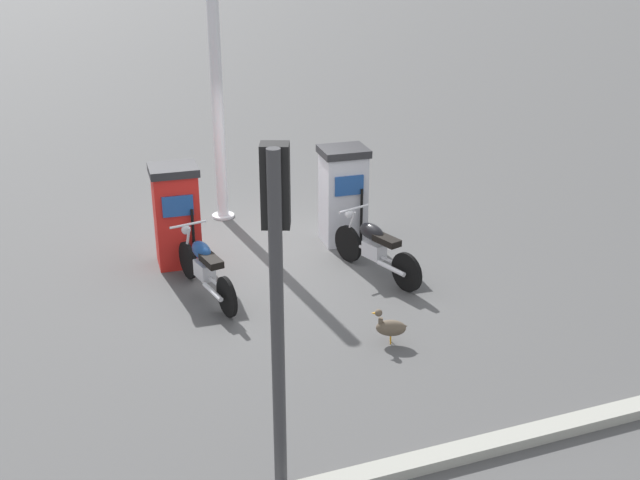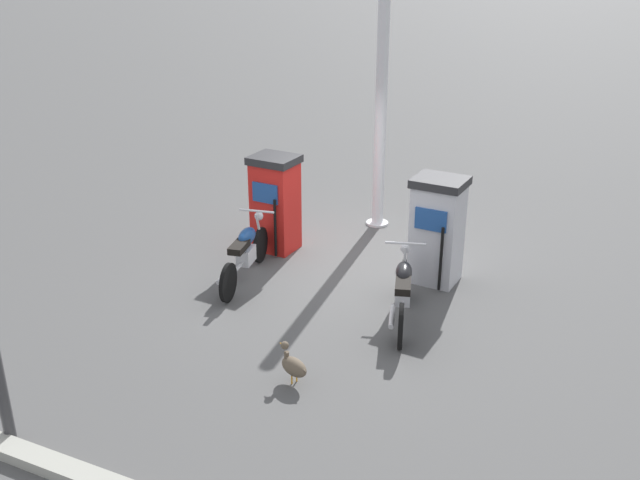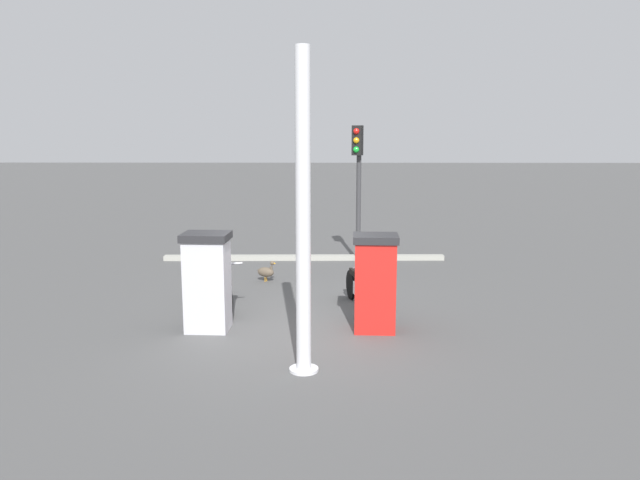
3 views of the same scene
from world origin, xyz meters
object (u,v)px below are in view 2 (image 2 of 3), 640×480
fuel_pump_near (275,203)px  fuel_pump_far (437,230)px  motorcycle_near_pump (245,251)px  motorcycle_far_pump (403,290)px  canopy_support_pole (381,111)px  wandering_duck (294,365)px

fuel_pump_near → fuel_pump_far: fuel_pump_far is taller
motorcycle_near_pump → motorcycle_far_pump: motorcycle_far_pump is taller
fuel_pump_far → fuel_pump_near: bearing=-90.0°
fuel_pump_far → motorcycle_far_pump: (1.38, -0.01, -0.36)m
canopy_support_pole → wandering_duck: bearing=11.2°
motorcycle_near_pump → motorcycle_far_pump: 2.56m
motorcycle_far_pump → wandering_duck: (1.96, -0.61, -0.23)m
fuel_pump_far → motorcycle_near_pump: (1.22, -2.57, -0.37)m
motorcycle_near_pump → wandering_duck: (2.13, 1.95, -0.23)m
fuel_pump_near → motorcycle_near_pump: (1.22, 0.16, -0.36)m
canopy_support_pole → fuel_pump_far: bearing=42.7°
motorcycle_near_pump → wandering_duck: bearing=42.5°
fuel_pump_near → motorcycle_near_pump: 1.28m
fuel_pump_near → canopy_support_pole: (-1.78, 1.09, 1.26)m
motorcycle_near_pump → motorcycle_far_pump: (0.16, 2.56, 0.00)m
motorcycle_near_pump → canopy_support_pole: canopy_support_pole is taller
fuel_pump_far → motorcycle_near_pump: bearing=-64.7°
motorcycle_near_pump → canopy_support_pole: 3.52m
fuel_pump_near → motorcycle_near_pump: fuel_pump_near is taller
motorcycle_near_pump → canopy_support_pole: bearing=162.7°
fuel_pump_far → motorcycle_near_pump: size_ratio=0.83×
fuel_pump_far → wandering_duck: (3.34, -0.62, -0.59)m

